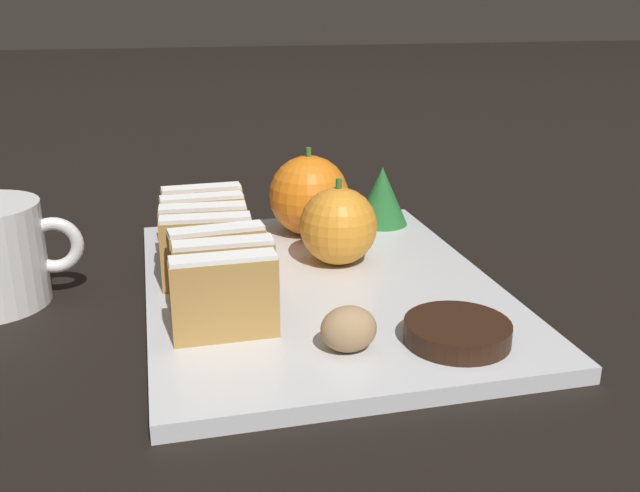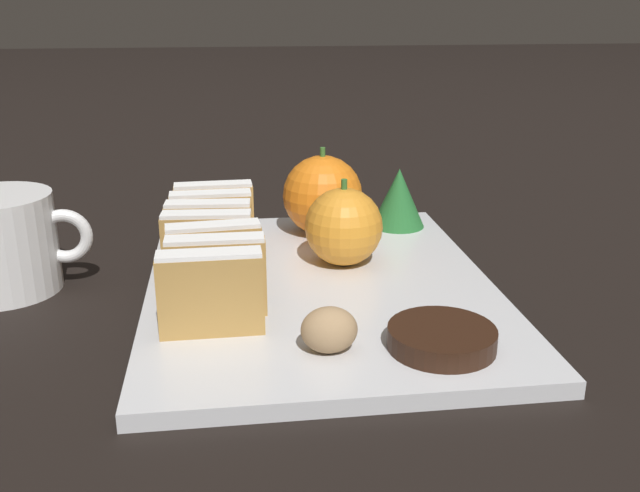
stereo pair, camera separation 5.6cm
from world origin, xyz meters
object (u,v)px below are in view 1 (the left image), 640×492
at_px(walnut, 349,329).
at_px(chocolate_cookie, 457,332).
at_px(orange_near, 338,226).
at_px(orange_far, 309,195).

xyz_separation_m(walnut, chocolate_cookie, (0.07, -0.01, -0.01)).
relative_size(orange_near, walnut, 2.01).
relative_size(orange_far, walnut, 2.28).
bearing_deg(orange_far, walnut, -96.72).
bearing_deg(walnut, orange_near, 77.42).
xyz_separation_m(orange_near, chocolate_cookie, (0.04, -0.16, -0.03)).
bearing_deg(orange_near, orange_far, 94.43).
height_order(orange_far, walnut, orange_far).
distance_m(orange_near, orange_far, 0.08).
height_order(walnut, chocolate_cookie, walnut).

